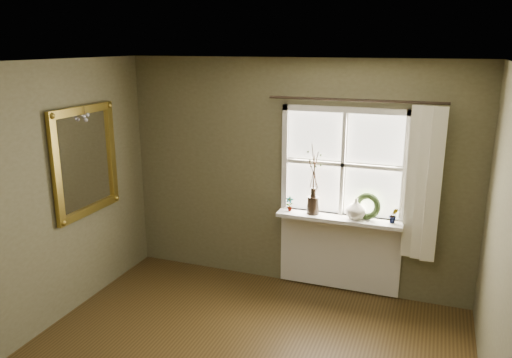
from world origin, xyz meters
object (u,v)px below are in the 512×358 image
Objects in this scene: cream_vase at (356,209)px; wreath at (367,209)px; gilt_mirror at (85,161)px; dark_jug at (313,205)px.

wreath is (0.11, 0.04, -0.00)m from cream_vase.
cream_vase is at bearing -151.16° from wreath.
wreath is 3.03m from gilt_mirror.
dark_jug is 0.68× the size of wreath.
wreath is at bearing 3.93° from dark_jug.
wreath reaches higher than cream_vase.
dark_jug is 0.58m from wreath.
wreath is at bearing 19.65° from gilt_mirror.
gilt_mirror is (-2.22, -0.96, 0.54)m from dark_jug.
wreath is at bearing 19.20° from cream_vase.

